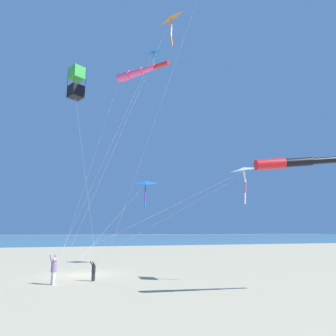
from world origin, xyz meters
The scene contains 11 objects.
ground_plane centered at (0.00, 0.00, 0.00)m, with size 600.00×600.00×0.00m, color #C6B58C.
ocean_water_strip centered at (-165.00, 0.00, 0.00)m, with size 240.00×600.00×0.01m, color teal.
person_adult_flyer centered at (3.92, -1.76, 0.95)m, with size 0.61×0.55×1.74m.
person_child_green_jacket centered at (3.25, 0.68, 0.68)m, with size 0.43×0.45×1.25m.
kite_box_striped_overhead centered at (6.93, -1.10, 11.85)m, with size 9.07×2.98×12.82m.
kite_delta_long_streamer_left centered at (-0.47, 5.51, 19.51)m, with size 1.41×8.35×19.85m.
kite_windsock_magenta_far_left centered at (1.81, 3.39, 15.89)m, with size 6.69×7.32×16.38m.
kite_delta_black_fish_shape centered at (6.89, 9.94, 7.18)m, with size 2.23×15.21×7.49m.
kite_delta_white_trailing centered at (4.41, 5.62, 19.60)m, with size 2.51×8.12×20.18m.
kite_delta_purple_drifting centered at (-6.04, 6.24, 8.03)m, with size 6.53×8.34×8.46m.
kite_windsock_teal_far_right centered at (11.51, 10.30, 6.76)m, with size 11.77×15.58×7.28m.
Camera 1 is at (24.80, -0.94, 3.15)m, focal length 33.03 mm.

